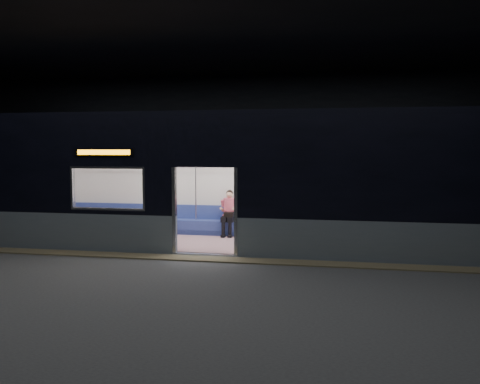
% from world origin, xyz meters
% --- Properties ---
extents(station_floor, '(24.00, 14.00, 0.01)m').
position_xyz_m(station_floor, '(0.00, 0.00, -0.01)').
color(station_floor, '#47494C').
rests_on(station_floor, ground).
extents(station_envelope, '(24.00, 14.00, 5.00)m').
position_xyz_m(station_envelope, '(0.00, 0.00, 3.66)').
color(station_envelope, black).
rests_on(station_envelope, station_floor).
extents(tactile_strip, '(22.80, 0.50, 0.03)m').
position_xyz_m(tactile_strip, '(0.00, 0.55, 0.01)').
color(tactile_strip, '#8C7F59').
rests_on(tactile_strip, station_floor).
extents(metro_car, '(18.00, 3.04, 3.35)m').
position_xyz_m(metro_car, '(-0.00, 2.54, 1.85)').
color(metro_car, gray).
rests_on(metro_car, station_floor).
extents(passenger, '(0.37, 0.63, 1.28)m').
position_xyz_m(passenger, '(0.04, 3.55, 0.76)').
color(passenger, black).
rests_on(passenger, metro_car).
extents(handbag, '(0.30, 0.26, 0.13)m').
position_xyz_m(handbag, '(0.08, 3.35, 0.66)').
color(handbag, black).
rests_on(handbag, passenger).
extents(transit_map, '(0.89, 0.03, 0.58)m').
position_xyz_m(transit_map, '(4.48, 3.85, 1.44)').
color(transit_map, white).
rests_on(transit_map, metro_car).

